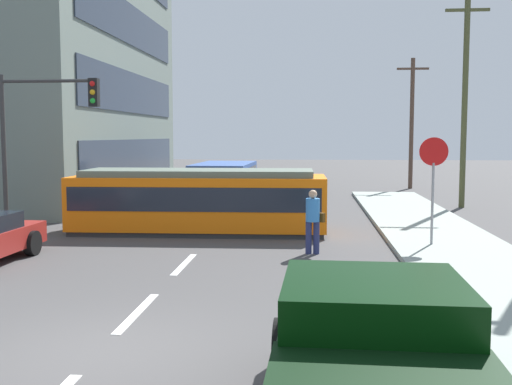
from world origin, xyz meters
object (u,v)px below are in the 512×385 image
(city_bus, at_px, (224,179))
(pickup_truck_parked, at_px, (377,367))
(stop_sign, at_px, (433,168))
(utility_pole_mid, at_px, (465,99))
(traffic_light_mast, at_px, (42,123))
(utility_pole_far, at_px, (412,121))
(pedestrian_crossing, at_px, (313,218))
(streetcar_tram, at_px, (199,200))

(city_bus, bearing_deg, pickup_truck_parked, -78.35)
(stop_sign, distance_m, utility_pole_mid, 10.69)
(stop_sign, distance_m, traffic_light_mast, 11.49)
(city_bus, relative_size, utility_pole_far, 0.75)
(traffic_light_mast, height_order, utility_pole_far, utility_pole_far)
(pedestrian_crossing, distance_m, utility_pole_mid, 13.12)
(traffic_light_mast, bearing_deg, pedestrian_crossing, -14.78)
(pedestrian_crossing, xyz_separation_m, utility_pole_mid, (6.40, 10.86, 3.67))
(city_bus, bearing_deg, stop_sign, -58.61)
(pedestrian_crossing, xyz_separation_m, traffic_light_mast, (-8.15, 2.15, 2.51))
(pedestrian_crossing, xyz_separation_m, utility_pole_far, (5.75, 20.23, 2.97))
(streetcar_tram, bearing_deg, pickup_truck_parked, -72.44)
(pedestrian_crossing, bearing_deg, utility_pole_far, 74.13)
(streetcar_tram, xyz_separation_m, city_bus, (-0.54, 9.64, -0.01))
(pedestrian_crossing, distance_m, traffic_light_mast, 8.79)
(pickup_truck_parked, relative_size, utility_pole_mid, 0.57)
(utility_pole_far, bearing_deg, stop_sign, -97.52)
(traffic_light_mast, bearing_deg, streetcar_tram, 14.08)
(streetcar_tram, bearing_deg, pedestrian_crossing, -42.66)
(pickup_truck_parked, bearing_deg, utility_pole_mid, 74.27)
(streetcar_tram, distance_m, pedestrian_crossing, 4.87)
(city_bus, distance_m, pedestrian_crossing, 13.58)
(utility_pole_far, bearing_deg, pedestrian_crossing, -105.87)
(pedestrian_crossing, bearing_deg, pickup_truck_parked, -86.66)
(city_bus, distance_m, utility_pole_far, 12.61)
(pedestrian_crossing, height_order, stop_sign, stop_sign)
(streetcar_tram, height_order, pedestrian_crossing, streetcar_tram)
(pickup_truck_parked, xyz_separation_m, traffic_light_mast, (-8.72, 11.97, 2.66))
(utility_pole_far, bearing_deg, utility_pole_mid, -86.07)
(pedestrian_crossing, relative_size, traffic_light_mast, 0.34)
(utility_pole_mid, bearing_deg, pickup_truck_parked, -105.73)
(utility_pole_mid, relative_size, utility_pole_far, 1.19)
(pedestrian_crossing, height_order, utility_pole_far, utility_pole_far)
(stop_sign, bearing_deg, pedestrian_crossing, -163.64)
(streetcar_tram, bearing_deg, utility_pole_far, 61.15)
(city_bus, bearing_deg, utility_pole_far, 36.46)
(streetcar_tram, distance_m, utility_pole_mid, 13.02)
(streetcar_tram, distance_m, stop_sign, 7.27)
(city_bus, xyz_separation_m, pickup_truck_parked, (4.69, -22.76, -0.22))
(stop_sign, xyz_separation_m, utility_pole_far, (2.55, 19.29, 1.72))
(utility_pole_far, bearing_deg, traffic_light_mast, -127.55)
(pedestrian_crossing, bearing_deg, city_bus, 107.65)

